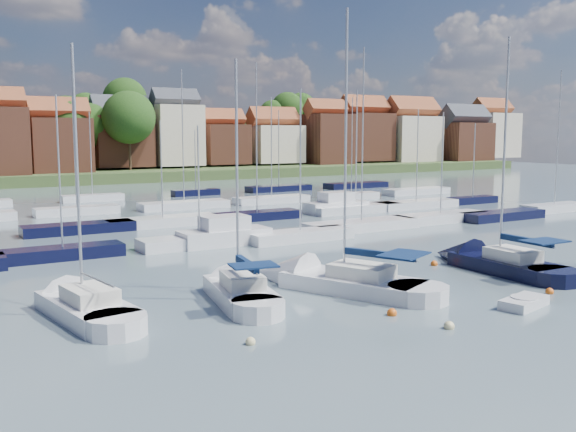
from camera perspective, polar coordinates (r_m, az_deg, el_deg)
ground at (r=69.53m, az=-8.67°, el=0.29°), size 260.00×260.00×0.00m
sailboat_left at (r=33.60m, az=-4.69°, el=-6.62°), size 4.29×9.87×13.10m
sailboat_centre at (r=35.65m, az=3.65°, el=-5.81°), size 7.80×12.19×16.22m
sailboat_navy at (r=42.43m, az=17.49°, el=-4.00°), size 3.21×11.16×15.38m
sailboat_far at (r=32.31m, az=-18.20°, el=-7.59°), size 4.13×10.45×13.54m
tender at (r=33.71m, az=20.24°, el=-7.23°), size 3.09×1.98×0.62m
buoy_a at (r=26.46m, az=-3.35°, el=-11.33°), size 0.42×0.42×0.42m
buoy_b at (r=29.27m, az=14.12°, el=-9.69°), size 0.47×0.47×0.47m
buoy_c at (r=30.78m, az=9.22°, el=-8.71°), size 0.47×0.47×0.47m
buoy_d at (r=37.05m, az=22.22°, el=-6.41°), size 0.43×0.43×0.43m
buoy_e at (r=42.52m, az=12.86°, el=-4.31°), size 0.45×0.45×0.45m
marina_field at (r=65.82m, az=-5.56°, el=0.32°), size 79.62×41.41×15.93m
far_shore_town at (r=159.22m, az=-20.63°, el=5.52°), size 212.46×90.00×22.27m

